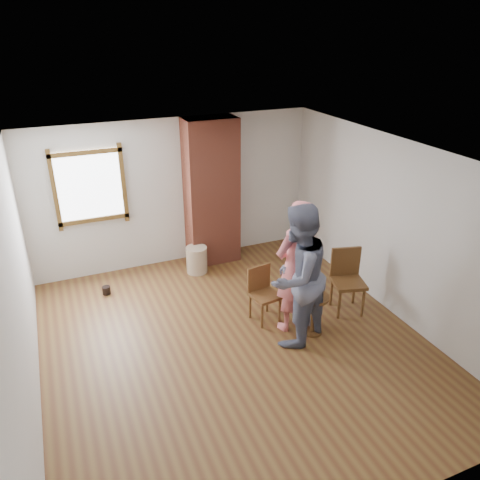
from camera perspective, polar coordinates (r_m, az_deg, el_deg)
name	(u,v)px	position (r m, az deg, el deg)	size (l,w,h in m)	color
ground	(235,343)	(6.59, -0.65, -12.47)	(5.50, 5.50, 0.00)	brown
room_shell	(213,207)	(6.18, -3.36, 4.09)	(5.04, 5.52, 2.62)	silver
brick_chimney	(212,193)	(8.24, -3.48, 5.78)	(0.90, 0.50, 2.60)	#A7503B
stoneware_crock	(197,260)	(8.23, -5.30, -2.40)	(0.37, 0.37, 0.47)	tan
dark_pot	(106,290)	(7.92, -15.97, -5.91)	(0.13, 0.13, 0.13)	black
dining_chair_left	(262,291)	(6.86, 2.76, -6.18)	(0.44, 0.44, 0.82)	brown
dining_chair_right	(347,277)	(7.22, 12.91, -4.38)	(0.56, 0.56, 0.97)	brown
side_table	(314,308)	(6.65, 9.00, -8.22)	(0.40, 0.40, 0.60)	brown
cake_plate	(315,296)	(6.54, 9.11, -6.75)	(0.18, 0.18, 0.01)	white
cake_slice	(316,294)	(6.53, 9.21, -6.47)	(0.08, 0.07, 0.06)	white
man	(297,276)	(6.17, 6.95, -4.43)	(0.97, 0.76, 1.99)	#15193B
person_pink	(295,267)	(6.47, 6.78, -3.27)	(0.70, 0.46, 1.93)	#F97C81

